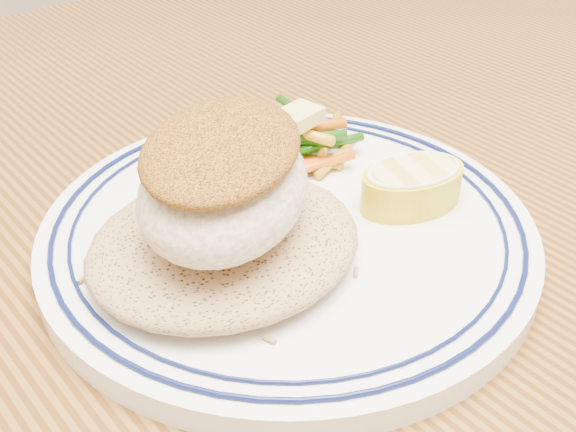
{
  "coord_description": "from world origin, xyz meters",
  "views": [
    {
      "loc": [
        -0.22,
        -0.3,
        1.0
      ],
      "look_at": [
        -0.0,
        -0.04,
        0.77
      ],
      "focal_mm": 45.0,
      "sensor_mm": 36.0,
      "label": 1
    }
  ],
  "objects_px": {
    "plate": "(288,231)",
    "lemon_wedge": "(412,184)",
    "vegetable_pile": "(296,141)",
    "fish_fillet": "(224,178)",
    "rice_pilaf": "(224,238)",
    "dining_table": "(257,327)"
  },
  "relations": [
    {
      "from": "plate",
      "to": "lemon_wedge",
      "type": "xyz_separation_m",
      "value": [
        0.07,
        -0.03,
        0.02
      ]
    },
    {
      "from": "vegetable_pile",
      "to": "lemon_wedge",
      "type": "distance_m",
      "value": 0.09
    },
    {
      "from": "plate",
      "to": "vegetable_pile",
      "type": "xyz_separation_m",
      "value": [
        0.05,
        0.05,
        0.02
      ]
    },
    {
      "from": "fish_fillet",
      "to": "vegetable_pile",
      "type": "distance_m",
      "value": 0.12
    },
    {
      "from": "rice_pilaf",
      "to": "lemon_wedge",
      "type": "distance_m",
      "value": 0.12
    },
    {
      "from": "plate",
      "to": "lemon_wedge",
      "type": "bearing_deg",
      "value": -24.13
    },
    {
      "from": "rice_pilaf",
      "to": "dining_table",
      "type": "bearing_deg",
      "value": 40.31
    },
    {
      "from": "fish_fillet",
      "to": "vegetable_pile",
      "type": "relative_size",
      "value": 1.29
    },
    {
      "from": "dining_table",
      "to": "plate",
      "type": "distance_m",
      "value": 0.11
    },
    {
      "from": "dining_table",
      "to": "rice_pilaf",
      "type": "bearing_deg",
      "value": -139.69
    },
    {
      "from": "plate",
      "to": "lemon_wedge",
      "type": "height_order",
      "value": "lemon_wedge"
    },
    {
      "from": "dining_table",
      "to": "fish_fillet",
      "type": "xyz_separation_m",
      "value": [
        -0.05,
        -0.05,
        0.16
      ]
    },
    {
      "from": "vegetable_pile",
      "to": "lemon_wedge",
      "type": "height_order",
      "value": "vegetable_pile"
    },
    {
      "from": "plate",
      "to": "vegetable_pile",
      "type": "bearing_deg",
      "value": 46.34
    },
    {
      "from": "fish_fillet",
      "to": "vegetable_pile",
      "type": "height_order",
      "value": "fish_fillet"
    },
    {
      "from": "plate",
      "to": "fish_fillet",
      "type": "height_order",
      "value": "fish_fillet"
    },
    {
      "from": "dining_table",
      "to": "fish_fillet",
      "type": "height_order",
      "value": "fish_fillet"
    },
    {
      "from": "plate",
      "to": "dining_table",
      "type": "bearing_deg",
      "value": 83.79
    },
    {
      "from": "rice_pilaf",
      "to": "fish_fillet",
      "type": "relative_size",
      "value": 1.06
    },
    {
      "from": "dining_table",
      "to": "vegetable_pile",
      "type": "height_order",
      "value": "vegetable_pile"
    },
    {
      "from": "plate",
      "to": "lemon_wedge",
      "type": "relative_size",
      "value": 3.9
    },
    {
      "from": "rice_pilaf",
      "to": "lemon_wedge",
      "type": "xyz_separation_m",
      "value": [
        0.12,
        -0.03,
        -0.0
      ]
    }
  ]
}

